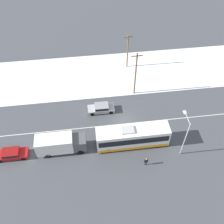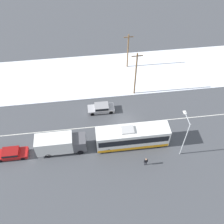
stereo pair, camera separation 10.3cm
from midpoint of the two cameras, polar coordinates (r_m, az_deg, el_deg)
The scene contains 11 objects.
ground_plane at distance 42.17m, azimuth 2.79°, elevation -2.61°, with size 120.00×120.00×0.00m, color #424449.
snow_lot at distance 50.72m, azimuth 0.59°, elevation 8.35°, with size 80.00×12.33×0.12m.
lane_marking_center at distance 42.17m, azimuth 2.79°, elevation -2.61°, with size 60.00×0.12×0.00m.
city_bus at distance 38.55m, azimuth 4.53°, elevation -5.36°, with size 10.60×2.57×3.61m.
box_truck at distance 38.55m, azimuth -11.20°, elevation -6.71°, with size 7.15×2.30×3.04m.
sedan_car at distance 43.38m, azimuth -2.29°, elevation 0.90°, with size 4.38×1.80×1.41m.
parked_car_near_truck at distance 40.65m, azimuth -20.95°, elevation -8.39°, with size 4.47×1.80×1.33m.
pedestrian_at_stop at distance 37.40m, azimuth 7.47°, elevation -10.56°, with size 0.56×0.25×1.56m.
streetlamp at distance 36.85m, azimuth 15.69°, elevation -4.41°, with size 0.36×2.52×6.97m.
utility_pole_roadside at distance 43.92m, azimuth 5.25°, elevation 8.23°, with size 1.80×0.24×8.66m.
utility_pole_snowlot at distance 50.18m, azimuth 3.54°, elevation 13.16°, with size 1.80×0.24×7.24m.
Camera 2 is at (-5.25, -25.93, 32.84)m, focal length 42.00 mm.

